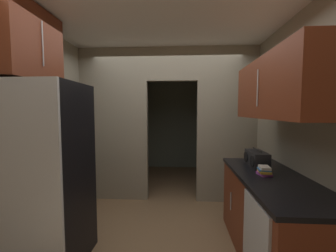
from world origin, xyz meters
name	(u,v)px	position (x,y,z in m)	size (l,w,h in m)	color
ground	(160,245)	(0.00, 0.00, 0.00)	(20.00, 20.00, 0.00)	brown
kitchen_overhead_slab	(162,23)	(0.00, 0.39, 2.68)	(3.45, 6.62, 0.06)	silver
kitchen_partition	(165,121)	(-0.03, 1.31, 1.41)	(3.05, 0.12, 2.65)	gray
adjoining_room_shell	(171,121)	(0.00, 2.87, 1.33)	(3.05, 2.27, 2.65)	gray
refrigerator	(46,175)	(-1.12, -0.34, 0.93)	(0.73, 0.74, 1.85)	black
lower_cabinet_run	(271,219)	(1.19, -0.18, 0.45)	(0.68, 1.68, 0.90)	maroon
dishwasher	(255,251)	(0.86, -0.65, 0.42)	(0.02, 0.56, 0.84)	#B7BABC
upper_cabinet_counterside	(276,88)	(1.19, -0.18, 1.80)	(0.36, 1.51, 0.61)	maroon
upper_cabinet_fridgeside	(26,44)	(-1.34, -0.24, 2.26)	(0.36, 0.80, 0.75)	maroon
boombox	(257,159)	(1.15, 0.20, 1.00)	(0.19, 0.39, 0.22)	black
book_stack	(264,171)	(1.12, -0.13, 0.95)	(0.14, 0.17, 0.09)	#8C3893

